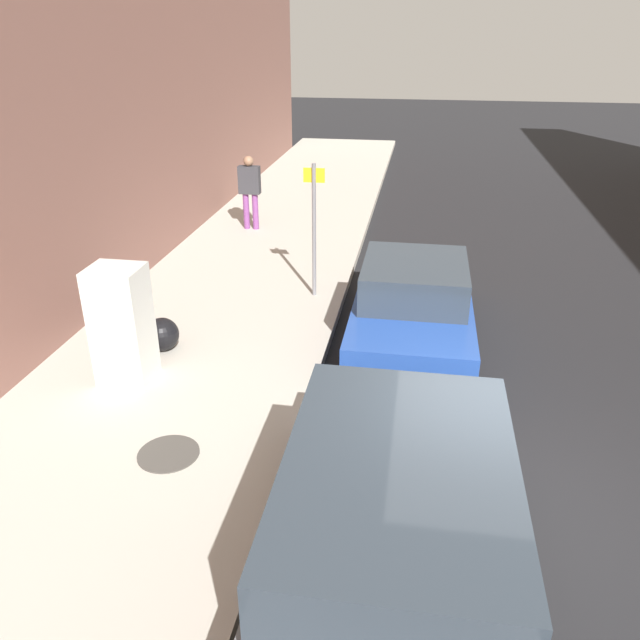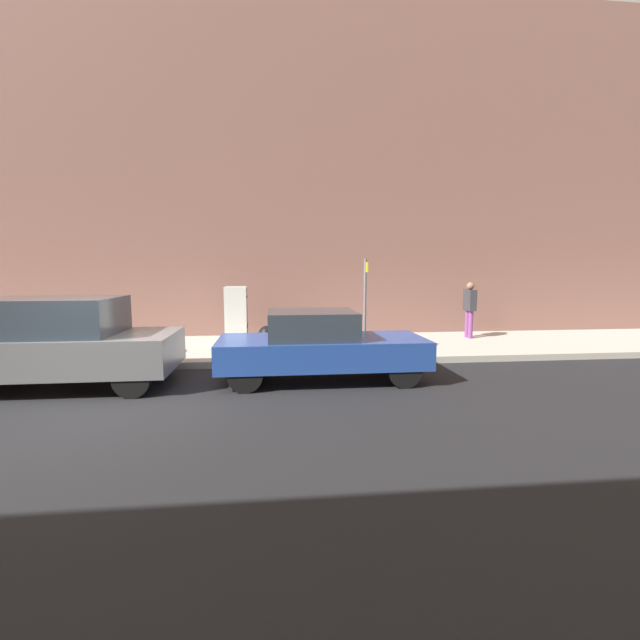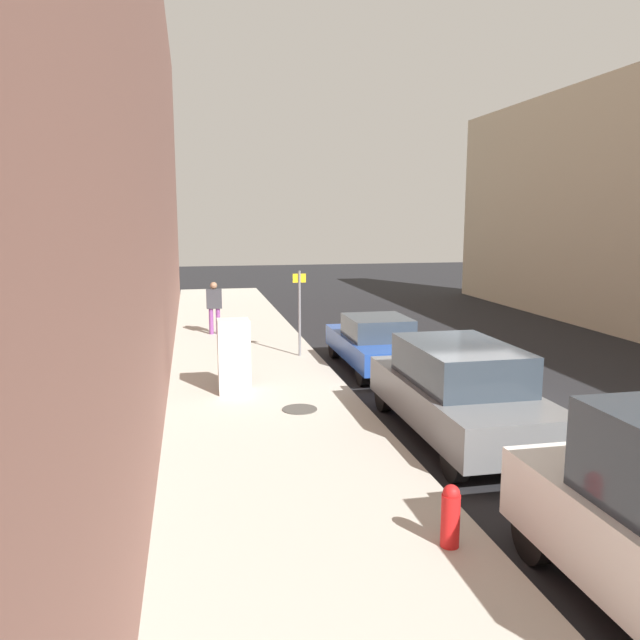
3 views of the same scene
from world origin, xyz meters
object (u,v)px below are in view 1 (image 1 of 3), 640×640
object	(u,v)px
trash_bag	(162,334)
discarded_refrigerator	(122,325)
parked_suv_gray	(395,546)
pedestrian_walking_far	(250,187)
street_sign_post	(314,224)
parked_hatchback_blue	(413,302)

from	to	relation	value
trash_bag	discarded_refrigerator	bearing A→B (deg)	-99.61
parked_suv_gray	discarded_refrigerator	bearing A→B (deg)	139.62
trash_bag	pedestrian_walking_far	bearing A→B (deg)	92.78
discarded_refrigerator	street_sign_post	size ratio (longest dim) A/B	0.69
street_sign_post	parked_suv_gray	distance (m)	6.79
street_sign_post	parked_hatchback_blue	bearing A→B (deg)	-36.78
street_sign_post	pedestrian_walking_far	world-z (taller)	street_sign_post
discarded_refrigerator	pedestrian_walking_far	world-z (taller)	pedestrian_walking_far
street_sign_post	parked_suv_gray	bearing A→B (deg)	-74.79
street_sign_post	parked_hatchback_blue	xyz separation A→B (m)	(1.77, -1.33, -0.76)
discarded_refrigerator	parked_suv_gray	xyz separation A→B (m)	(3.79, -3.23, -0.09)
pedestrian_walking_far	parked_suv_gray	distance (m)	11.00
parked_suv_gray	trash_bag	bearing A→B (deg)	131.75
street_sign_post	trash_bag	world-z (taller)	street_sign_post
trash_bag	parked_hatchback_blue	world-z (taller)	parked_hatchback_blue
discarded_refrigerator	street_sign_post	xyz separation A→B (m)	(2.02, 3.30, 0.52)
pedestrian_walking_far	parked_hatchback_blue	xyz separation A→B (m)	(3.95, -5.07, -0.44)
discarded_refrigerator	parked_hatchback_blue	world-z (taller)	discarded_refrigerator
street_sign_post	pedestrian_walking_far	distance (m)	4.34
trash_bag	pedestrian_walking_far	size ratio (longest dim) A/B	0.29
parked_suv_gray	parked_hatchback_blue	world-z (taller)	parked_suv_gray
trash_bag	parked_hatchback_blue	size ratio (longest dim) A/B	0.12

